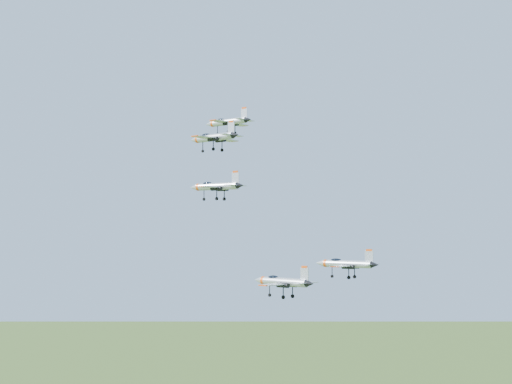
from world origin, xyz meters
The scene contains 5 objects.
jet_lead centered at (-20.26, 16.61, 154.29)m, with size 12.56×10.30×3.37m.
jet_left_high centered at (-7.88, -2.01, 148.17)m, with size 12.26×10.14×3.28m.
jet_right_high centered at (3.03, -13.87, 138.46)m, with size 10.66×8.79×2.85m.
jet_left_low centered at (15.52, 4.48, 126.07)m, with size 11.67×9.64×3.12m.
jet_right_low centered at (12.64, -9.43, 123.84)m, with size 11.97×9.93×3.20m.
Camera 1 is at (75.95, -97.63, 132.04)m, focal length 50.00 mm.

